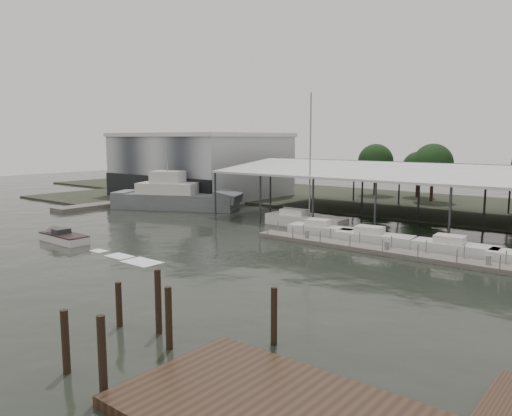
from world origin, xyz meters
The scene contains 14 objects.
ground centered at (0.00, 0.00, 0.00)m, with size 200.00×200.00×0.00m, color black.
land_strip_far centered at (0.00, 42.00, 0.10)m, with size 140.00×30.00×0.30m.
land_strip_west centered at (-40.00, 30.00, 0.10)m, with size 20.00×40.00×0.30m.
storage_warehouse centered at (-28.00, 29.94, 5.29)m, with size 24.50×20.50×10.50m.
covered_boat_shed centered at (17.00, 28.00, 6.13)m, with size 58.24×24.00×6.96m.
trawler_dock centered at (-30.00, 14.00, 0.25)m, with size 3.00×18.00×0.50m.
floating_dock centered at (15.00, 10.00, 0.20)m, with size 28.00×2.00×1.40m.
grey_trawler centered at (-20.20, 17.27, 1.58)m, with size 17.99×12.05×8.84m.
white_sailboat centered at (1.26, 16.76, 0.67)m, with size 9.32×2.81×14.70m.
speedboat_underway centered at (-12.11, -4.52, 0.39)m, with size 17.32×2.62×2.00m.
moored_cruiser_0 centered at (5.69, 13.14, 0.61)m, with size 6.92×3.07×1.70m.
moored_cruiser_1 centered at (11.47, 12.75, 0.61)m, with size 7.29×2.86×1.70m.
moored_cruiser_2 centered at (18.63, 13.00, 0.61)m, with size 6.89×2.52×1.70m.
mooring_pilings centered at (13.93, -15.06, 1.16)m, with size 7.93×8.20×3.88m.
Camera 1 is at (31.19, -28.94, 9.69)m, focal length 35.00 mm.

